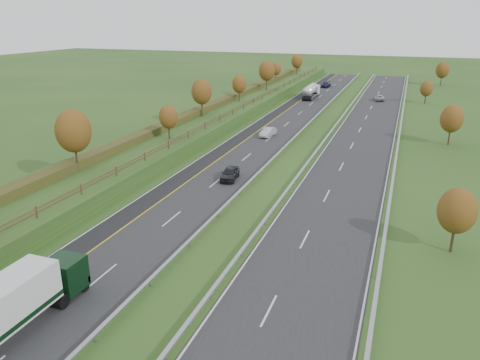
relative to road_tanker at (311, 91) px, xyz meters
The scene contains 18 objects.
ground 49.69m from the road_tanker, 79.98° to the right, with size 400.00×400.00×0.00m, color #284719.
near_carriageway 43.94m from the road_tanker, 89.16° to the right, with size 10.50×200.00×0.04m, color #242427.
far_carriageway 47.16m from the road_tanker, 68.67° to the right, with size 10.50×200.00×0.04m, color #242427.
hard_shoulder 44.05m from the road_tanker, 94.05° to the right, with size 3.00×200.00×0.04m, color black.
lane_markings 44.62m from the road_tanker, 80.91° to the right, with size 26.75×200.00×0.01m.
embankment_left 45.62m from the road_tanker, 105.72° to the right, with size 12.00×200.00×2.00m, color #284719.
hedge_left 46.19m from the road_tanker, 108.11° to the right, with size 2.20×180.00×1.10m, color #343A17.
fence_left 45.01m from the road_tanker, 100.06° to the right, with size 0.12×189.06×1.20m.
median_barrier_near 44.37m from the road_tanker, 81.78° to the right, with size 0.32×200.00×0.71m.
median_barrier_far 45.38m from the road_tanker, 75.39° to the right, with size 0.32×200.00×0.71m.
outer_barrier_far 49.55m from the road_tanker, 62.41° to the right, with size 0.32×200.00×0.71m.
trees_left 48.98m from the road_tanker, 104.25° to the right, with size 6.64×164.30×7.66m.
trees_far 33.88m from the road_tanker, 25.76° to the right, with size 8.45×118.60×7.12m.
road_tanker is the anchor object (origin of this frame).
car_dark_near 67.27m from the road_tanker, 87.33° to the right, with size 1.87×4.65×1.58m, color black.
car_silver_mid 43.45m from the road_tanker, 88.36° to the right, with size 1.60×4.58×1.51m, color #B2B3B7.
car_small_far 20.85m from the road_tanker, 89.30° to the left, with size 2.13×5.25×1.52m, color #16133E.
car_oncoming 17.10m from the road_tanker, ahead, with size 2.31×5.01×1.39m, color #AAABAF.
Camera 1 is at (22.84, -16.36, 19.76)m, focal length 35.00 mm.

